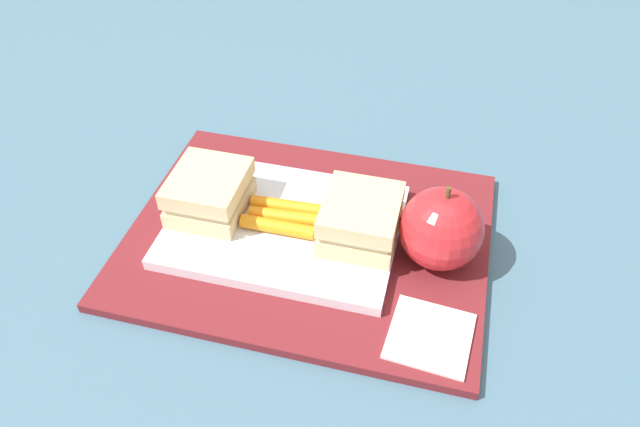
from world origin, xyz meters
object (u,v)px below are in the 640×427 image
Objects in this scene: sandwich_half_left at (209,193)px; paper_napkin at (430,336)px; sandwich_half_right at (361,219)px; carrot_sticks_bundle at (283,217)px; food_tray at (284,226)px; apple at (441,229)px.

paper_napkin is (0.24, -0.09, -0.03)m from sandwich_half_left.
sandwich_half_right is 1.02× the size of carrot_sticks_bundle.
sandwich_half_right reaches higher than food_tray.
food_tray is at bearing 50.34° from carrot_sticks_bundle.
paper_napkin is at bearing -86.62° from apple.
sandwich_half_left is 1.14× the size of paper_napkin.
paper_napkin is at bearing -49.09° from sandwich_half_right.
carrot_sticks_bundle is 0.19m from paper_napkin.
sandwich_half_right is 0.08m from apple.
sandwich_half_left is 0.26m from paper_napkin.
sandwich_half_left is at bearing 158.32° from paper_napkin.
apple is (0.08, -0.00, 0.01)m from sandwich_half_right.
sandwich_half_left is at bearing 180.00° from sandwich_half_right.
apple is at bearing -0.00° from food_tray.
food_tray is 2.93× the size of carrot_sticks_bundle.
sandwich_half_left is at bearing 180.00° from food_tray.
food_tray is 2.54× the size of apple.
food_tray is 0.08m from sandwich_half_right.
paper_napkin is (0.01, -0.09, -0.04)m from apple.
sandwich_half_left is 0.08m from carrot_sticks_bundle.
carrot_sticks_bundle is (-0.00, -0.00, 0.01)m from food_tray.
sandwich_half_right reaches higher than carrot_sticks_bundle.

